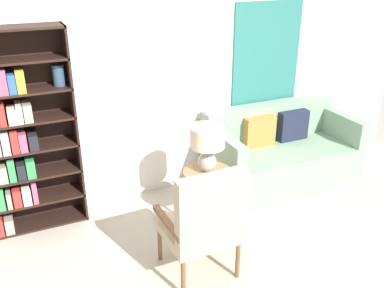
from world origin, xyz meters
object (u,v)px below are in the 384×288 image
Objects in this scene: bookshelf at (9,135)px; side_table at (208,178)px; couch at (279,155)px; table_lamp at (207,143)px; armchair at (205,219)px.

bookshelf is 1.81m from side_table.
table_lamp is at bearing -159.36° from couch.
bookshelf is at bearing 174.91° from couch.
table_lamp is at bearing -22.47° from bookshelf.
side_table is (0.36, 0.67, -0.06)m from armchair.
table_lamp is (-0.00, 0.01, 0.36)m from side_table.
side_table is at bearing -74.04° from table_lamp.
armchair is at bearing -47.00° from bookshelf.
armchair is (1.25, -1.35, -0.40)m from bookshelf.
side_table is at bearing -22.74° from bookshelf.
couch is at bearing 21.13° from side_table.
armchair is at bearing -117.44° from table_lamp.
armchair reaches higher than side_table.
bookshelf reaches higher than side_table.
bookshelf reaches higher than armchair.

